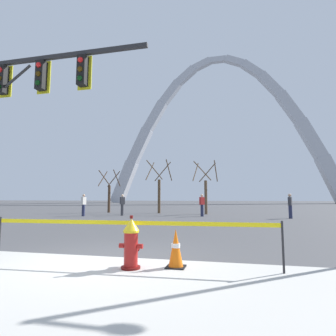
{
  "coord_description": "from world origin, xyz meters",
  "views": [
    {
      "loc": [
        2.65,
        -5.58,
        1.32
      ],
      "look_at": [
        0.24,
        5.0,
        2.5
      ],
      "focal_mm": 29.48,
      "sensor_mm": 36.0,
      "label": 1
    }
  ],
  "objects_px": {
    "fire_hydrant": "(131,243)",
    "pedestrian_standing_center": "(83,205)",
    "traffic_signal_gantry": "(10,103)",
    "pedestrian_near_trees": "(122,205)",
    "traffic_cone_by_hydrant": "(176,249)",
    "monument_arch": "(219,135)",
    "pedestrian_walking_right": "(290,206)",
    "pedestrian_walking_left": "(202,205)"
  },
  "relations": [
    {
      "from": "fire_hydrant",
      "to": "pedestrian_walking_left",
      "type": "bearing_deg",
      "value": 90.74
    },
    {
      "from": "traffic_cone_by_hydrant",
      "to": "pedestrian_near_trees",
      "type": "relative_size",
      "value": 0.46
    },
    {
      "from": "pedestrian_walking_left",
      "to": "pedestrian_walking_right",
      "type": "bearing_deg",
      "value": -7.2
    },
    {
      "from": "pedestrian_walking_left",
      "to": "pedestrian_walking_right",
      "type": "height_order",
      "value": "same"
    },
    {
      "from": "pedestrian_standing_center",
      "to": "pedestrian_near_trees",
      "type": "bearing_deg",
      "value": 26.09
    },
    {
      "from": "traffic_signal_gantry",
      "to": "monument_arch",
      "type": "height_order",
      "value": "monument_arch"
    },
    {
      "from": "monument_arch",
      "to": "pedestrian_standing_center",
      "type": "bearing_deg",
      "value": -98.21
    },
    {
      "from": "pedestrian_walking_left",
      "to": "monument_arch",
      "type": "bearing_deg",
      "value": 90.65
    },
    {
      "from": "pedestrian_standing_center",
      "to": "pedestrian_near_trees",
      "type": "relative_size",
      "value": 1.0
    },
    {
      "from": "traffic_signal_gantry",
      "to": "traffic_cone_by_hydrant",
      "type": "bearing_deg",
      "value": -17.11
    },
    {
      "from": "pedestrian_walking_right",
      "to": "traffic_cone_by_hydrant",
      "type": "bearing_deg",
      "value": -108.84
    },
    {
      "from": "pedestrian_walking_left",
      "to": "pedestrian_standing_center",
      "type": "distance_m",
      "value": 8.61
    },
    {
      "from": "fire_hydrant",
      "to": "pedestrian_walking_right",
      "type": "distance_m",
      "value": 15.28
    },
    {
      "from": "traffic_cone_by_hydrant",
      "to": "traffic_signal_gantry",
      "type": "xyz_separation_m",
      "value": [
        -5.59,
        1.72,
        3.91
      ]
    },
    {
      "from": "pedestrian_near_trees",
      "to": "pedestrian_walking_left",
      "type": "bearing_deg",
      "value": 3.72
    },
    {
      "from": "traffic_signal_gantry",
      "to": "monument_arch",
      "type": "relative_size",
      "value": 0.11
    },
    {
      "from": "traffic_cone_by_hydrant",
      "to": "monument_arch",
      "type": "xyz_separation_m",
      "value": [
        -1.6,
        67.58,
        17.58
      ]
    },
    {
      "from": "pedestrian_walking_left",
      "to": "traffic_signal_gantry",
      "type": "bearing_deg",
      "value": -109.5
    },
    {
      "from": "traffic_signal_gantry",
      "to": "fire_hydrant",
      "type": "bearing_deg",
      "value": -22.57
    },
    {
      "from": "monument_arch",
      "to": "pedestrian_standing_center",
      "type": "xyz_separation_m",
      "value": [
        -7.86,
        -54.51,
        -17.12
      ]
    },
    {
      "from": "traffic_cone_by_hydrant",
      "to": "pedestrian_walking_right",
      "type": "distance_m",
      "value": 14.76
    },
    {
      "from": "traffic_signal_gantry",
      "to": "pedestrian_standing_center",
      "type": "distance_m",
      "value": 12.48
    },
    {
      "from": "traffic_cone_by_hydrant",
      "to": "pedestrian_near_trees",
      "type": "xyz_separation_m",
      "value": [
        -6.94,
        14.3,
        0.46
      ]
    },
    {
      "from": "traffic_signal_gantry",
      "to": "pedestrian_near_trees",
      "type": "xyz_separation_m",
      "value": [
        -1.35,
        12.58,
        -3.45
      ]
    },
    {
      "from": "pedestrian_walking_left",
      "to": "pedestrian_standing_center",
      "type": "bearing_deg",
      "value": -169.18
    },
    {
      "from": "fire_hydrant",
      "to": "traffic_cone_by_hydrant",
      "type": "distance_m",
      "value": 0.85
    },
    {
      "from": "traffic_signal_gantry",
      "to": "monument_arch",
      "type": "bearing_deg",
      "value": 86.53
    },
    {
      "from": "traffic_signal_gantry",
      "to": "pedestrian_near_trees",
      "type": "distance_m",
      "value": 13.12
    },
    {
      "from": "pedestrian_walking_right",
      "to": "pedestrian_near_trees",
      "type": "relative_size",
      "value": 1.0
    },
    {
      "from": "monument_arch",
      "to": "pedestrian_near_trees",
      "type": "height_order",
      "value": "monument_arch"
    },
    {
      "from": "fire_hydrant",
      "to": "pedestrian_standing_center",
      "type": "xyz_separation_m",
      "value": [
        -8.65,
        13.34,
        0.35
      ]
    },
    {
      "from": "pedestrian_walking_right",
      "to": "traffic_signal_gantry",
      "type": "bearing_deg",
      "value": -130.23
    },
    {
      "from": "fire_hydrant",
      "to": "traffic_cone_by_hydrant",
      "type": "bearing_deg",
      "value": 18.43
    },
    {
      "from": "pedestrian_walking_right",
      "to": "pedestrian_walking_left",
      "type": "bearing_deg",
      "value": 172.8
    },
    {
      "from": "pedestrian_walking_right",
      "to": "pedestrian_near_trees",
      "type": "distance_m",
      "value": 11.71
    },
    {
      "from": "monument_arch",
      "to": "pedestrian_walking_right",
      "type": "bearing_deg",
      "value": -83.24
    },
    {
      "from": "pedestrian_standing_center",
      "to": "pedestrian_walking_right",
      "type": "relative_size",
      "value": 1.0
    },
    {
      "from": "pedestrian_walking_left",
      "to": "pedestrian_walking_right",
      "type": "distance_m",
      "value": 5.81
    },
    {
      "from": "traffic_cone_by_hydrant",
      "to": "pedestrian_standing_center",
      "type": "bearing_deg",
      "value": 125.89
    },
    {
      "from": "fire_hydrant",
      "to": "traffic_signal_gantry",
      "type": "xyz_separation_m",
      "value": [
        -4.79,
        1.99,
        3.8
      ]
    },
    {
      "from": "monument_arch",
      "to": "pedestrian_near_trees",
      "type": "xyz_separation_m",
      "value": [
        -5.35,
        -53.28,
        -17.12
      ]
    },
    {
      "from": "traffic_signal_gantry",
      "to": "monument_arch",
      "type": "xyz_separation_m",
      "value": [
        4.0,
        65.86,
        13.67
      ]
    }
  ]
}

